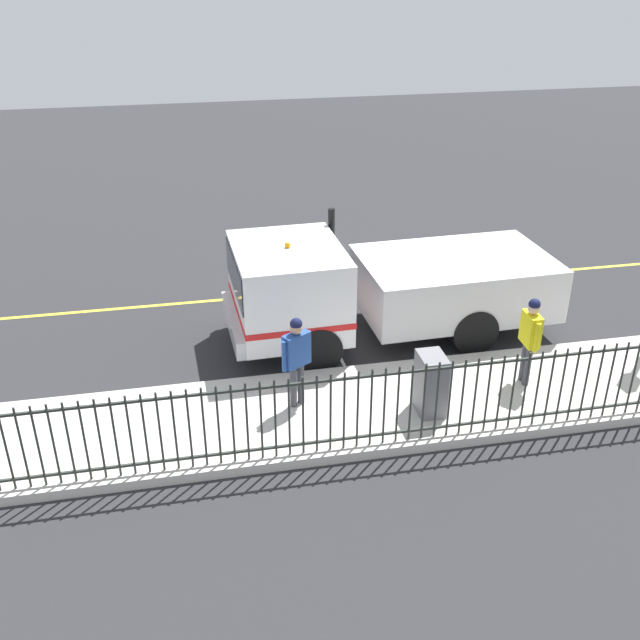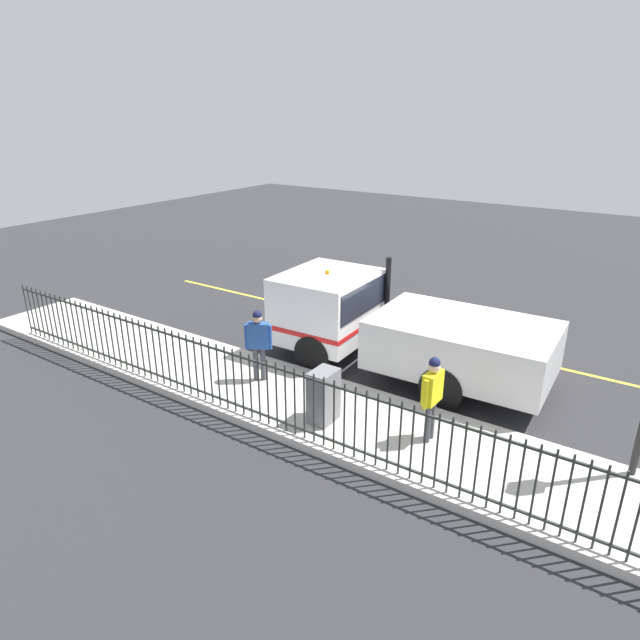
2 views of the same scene
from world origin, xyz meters
name	(u,v)px [view 1 (image 1 of 2)]	position (x,y,z in m)	size (l,w,h in m)	color
ground_plane	(415,323)	(0.00, 0.00, 0.00)	(52.80, 52.80, 0.00)	#2B2B2D
sidewalk_slab	(469,396)	(3.09, 0.00, 0.09)	(2.64, 24.00, 0.17)	beige
lane_marking	(389,285)	(-2.02, 0.00, 0.00)	(0.12, 21.60, 0.01)	yellow
work_truck	(367,285)	(0.37, -1.24, 1.20)	(2.72, 6.81, 2.49)	white
worker_standing	(297,353)	(2.84, -3.11, 1.20)	(0.42, 0.55, 1.69)	#264C99
pedestrian_distant	(530,332)	(2.96, 1.09, 1.21)	(0.63, 0.24, 1.70)	yellow
iron_fence	(500,392)	(4.22, 0.00, 0.88)	(0.04, 20.44, 1.40)	#2D332D
utility_cabinet	(431,384)	(3.50, -0.92, 0.72)	(0.61, 0.43, 1.09)	slate
traffic_cone	(480,269)	(-1.75, 2.18, 0.36)	(0.51, 0.51, 0.72)	orange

